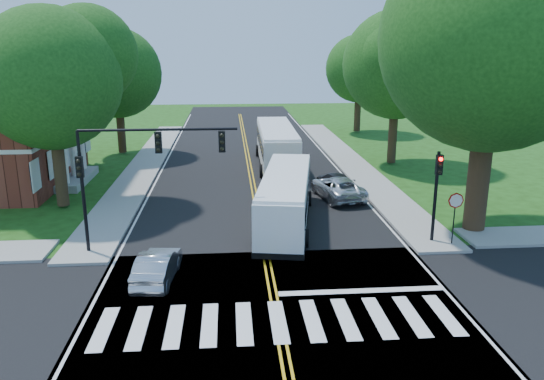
{
  "coord_description": "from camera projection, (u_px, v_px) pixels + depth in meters",
  "views": [
    {
      "loc": [
        -1.59,
        -17.11,
        9.4
      ],
      "look_at": [
        0.5,
        8.18,
        2.4
      ],
      "focal_mm": 35.0,
      "sensor_mm": 36.0,
      "label": 1
    }
  ],
  "objects": [
    {
      "name": "bus_follow",
      "position": [
        276.0,
        145.0,
        41.83
      ],
      "size": [
        3.13,
        12.24,
        3.16
      ],
      "rotation": [
        0.0,
        0.0,
        3.12
      ],
      "color": "white",
      "rests_on": "road"
    },
    {
      "name": "tree_west_near",
      "position": [
        50.0,
        79.0,
        29.6
      ],
      "size": [
        8.0,
        8.0,
        11.4
      ],
      "color": "#382316",
      "rests_on": "ground"
    },
    {
      "name": "stop_sign",
      "position": [
        455.0,
        206.0,
        24.97
      ],
      "size": [
        0.76,
        0.08,
        2.53
      ],
      "color": "black",
      "rests_on": "ground"
    },
    {
      "name": "tree_west_far",
      "position": [
        117.0,
        73.0,
        45.15
      ],
      "size": [
        7.6,
        7.6,
        10.67
      ],
      "color": "#382316",
      "rests_on": "ground"
    },
    {
      "name": "cross_road",
      "position": [
        277.0,
        314.0,
        19.06
      ],
      "size": [
        60.0,
        12.0,
        0.01
      ],
      "primitive_type": "cube",
      "color": "black",
      "rests_on": "ground"
    },
    {
      "name": "edge_line_w",
      "position": [
        160.0,
        174.0,
        39.65
      ],
      "size": [
        0.12,
        70.0,
        0.01
      ],
      "primitive_type": "cube",
      "color": "silver",
      "rests_on": "road"
    },
    {
      "name": "ground",
      "position": [
        277.0,
        315.0,
        19.06
      ],
      "size": [
        140.0,
        140.0,
        0.0
      ],
      "primitive_type": "plane",
      "color": "#1C4010",
      "rests_on": "ground"
    },
    {
      "name": "hatchback",
      "position": [
        157.0,
        266.0,
        21.62
      ],
      "size": [
        1.72,
        3.98,
        1.27
      ],
      "primitive_type": "imported",
      "rotation": [
        0.0,
        0.0,
        3.04
      ],
      "color": "#ABAEB3",
      "rests_on": "road"
    },
    {
      "name": "tree_east_far",
      "position": [
        359.0,
        69.0,
        56.65
      ],
      "size": [
        7.2,
        7.2,
        10.34
      ],
      "color": "#382316",
      "rests_on": "ground"
    },
    {
      "name": "signal_ne",
      "position": [
        437.0,
        185.0,
        25.11
      ],
      "size": [
        0.3,
        0.46,
        4.4
      ],
      "color": "black",
      "rests_on": "ground"
    },
    {
      "name": "suv",
      "position": [
        337.0,
        187.0,
        33.29
      ],
      "size": [
        3.15,
        5.29,
        1.38
      ],
      "primitive_type": "imported",
      "rotation": [
        0.0,
        0.0,
        3.32
      ],
      "color": "silver",
      "rests_on": "road"
    },
    {
      "name": "tree_east_mid",
      "position": [
        397.0,
        65.0,
        40.94
      ],
      "size": [
        8.4,
        8.4,
        11.93
      ],
      "color": "#382316",
      "rests_on": "ground"
    },
    {
      "name": "stop_bar",
      "position": [
        362.0,
        291.0,
        20.87
      ],
      "size": [
        6.6,
        0.4,
        0.01
      ],
      "primitive_type": "cube",
      "color": "silver",
      "rests_on": "road"
    },
    {
      "name": "tree_ne_big",
      "position": [
        493.0,
        39.0,
        25.06
      ],
      "size": [
        10.8,
        10.8,
        14.91
      ],
      "color": "#382316",
      "rests_on": "ground"
    },
    {
      "name": "sidewalk_nw",
      "position": [
        145.0,
        165.0,
        42.4
      ],
      "size": [
        2.6,
        40.0,
        0.15
      ],
      "primitive_type": "cube",
      "color": "gray",
      "rests_on": "ground"
    },
    {
      "name": "dark_sedan",
      "position": [
        335.0,
        181.0,
        35.36
      ],
      "size": [
        2.18,
        4.06,
        1.12
      ],
      "primitive_type": "imported",
      "rotation": [
        0.0,
        0.0,
        3.31
      ],
      "color": "black",
      "rests_on": "road"
    },
    {
      "name": "center_line",
      "position": [
        251.0,
        172.0,
        40.19
      ],
      "size": [
        0.36,
        70.0,
        0.01
      ],
      "primitive_type": "cube",
      "color": "gold",
      "rests_on": "road"
    },
    {
      "name": "signal_nw",
      "position": [
        133.0,
        161.0,
        23.61
      ],
      "size": [
        7.15,
        0.46,
        5.66
      ],
      "color": "black",
      "rests_on": "ground"
    },
    {
      "name": "sidewalk_ne",
      "position": [
        349.0,
        161.0,
        43.71
      ],
      "size": [
        2.6,
        40.0,
        0.15
      ],
      "primitive_type": "cube",
      "color": "gray",
      "rests_on": "ground"
    },
    {
      "name": "edge_line_e",
      "position": [
        339.0,
        171.0,
        40.73
      ],
      "size": [
        0.12,
        70.0,
        0.01
      ],
      "primitive_type": "cube",
      "color": "silver",
      "rests_on": "road"
    },
    {
      "name": "road",
      "position": [
        253.0,
        186.0,
        36.35
      ],
      "size": [
        14.0,
        96.0,
        0.01
      ],
      "primitive_type": "cube",
      "color": "black",
      "rests_on": "ground"
    },
    {
      "name": "bus_lead",
      "position": [
        286.0,
        198.0,
        28.3
      ],
      "size": [
        4.16,
        11.05,
        2.79
      ],
      "rotation": [
        0.0,
        0.0,
        2.97
      ],
      "color": "white",
      "rests_on": "road"
    },
    {
      "name": "crosswalk",
      "position": [
        278.0,
        321.0,
        18.57
      ],
      "size": [
        12.6,
        3.0,
        0.01
      ],
      "primitive_type": "cube",
      "color": "silver",
      "rests_on": "road"
    }
  ]
}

